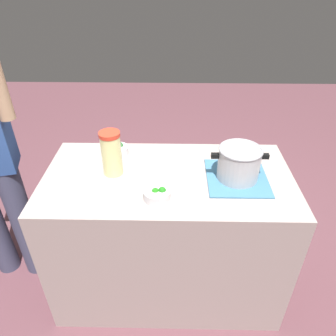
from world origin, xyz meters
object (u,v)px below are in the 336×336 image
object	(u,v)px
cooking_pot	(239,163)
broccoli_bowl_front	(157,194)
lemonade_pitcher	(111,153)
broccoli_bowl_center	(118,150)

from	to	relation	value
cooking_pot	broccoli_bowl_front	bearing A→B (deg)	23.22
lemonade_pitcher	broccoli_bowl_center	distance (m)	0.20
cooking_pot	lemonade_pitcher	distance (m)	0.66
lemonade_pitcher	broccoli_bowl_front	world-z (taller)	lemonade_pitcher
cooking_pot	lemonade_pitcher	world-z (taller)	lemonade_pitcher
lemonade_pitcher	broccoli_bowl_center	world-z (taller)	lemonade_pitcher
cooking_pot	broccoli_bowl_front	xyz separation A→B (m)	(0.41, 0.18, -0.07)
broccoli_bowl_center	cooking_pot	bearing A→B (deg)	161.35
lemonade_pitcher	broccoli_bowl_center	xyz separation A→B (m)	(0.00, -0.18, -0.09)
cooking_pot	broccoli_bowl_center	xyz separation A→B (m)	(0.66, -0.22, -0.06)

